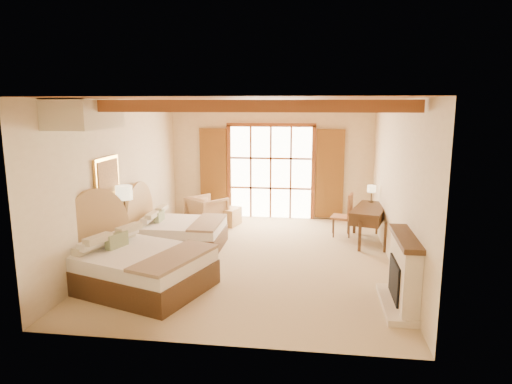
% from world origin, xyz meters
% --- Properties ---
extents(floor, '(7.00, 7.00, 0.00)m').
position_xyz_m(floor, '(0.00, 0.00, 0.00)').
color(floor, tan).
rests_on(floor, ground).
extents(wall_back, '(5.50, 0.00, 5.50)m').
position_xyz_m(wall_back, '(0.00, 3.50, 1.60)').
color(wall_back, beige).
rests_on(wall_back, ground).
extents(wall_left, '(0.00, 7.00, 7.00)m').
position_xyz_m(wall_left, '(-2.75, 0.00, 1.60)').
color(wall_left, beige).
rests_on(wall_left, ground).
extents(wall_right, '(0.00, 7.00, 7.00)m').
position_xyz_m(wall_right, '(2.75, 0.00, 1.60)').
color(wall_right, beige).
rests_on(wall_right, ground).
extents(ceiling, '(7.00, 7.00, 0.00)m').
position_xyz_m(ceiling, '(0.00, 0.00, 3.20)').
color(ceiling, '#B9713E').
rests_on(ceiling, ground).
extents(ceiling_beams, '(5.39, 4.60, 0.18)m').
position_xyz_m(ceiling_beams, '(0.00, 0.00, 3.08)').
color(ceiling_beams, brown).
rests_on(ceiling_beams, ceiling).
extents(french_doors, '(3.95, 0.08, 2.60)m').
position_xyz_m(french_doors, '(0.00, 3.44, 1.25)').
color(french_doors, white).
rests_on(french_doors, ground).
extents(fireplace, '(0.46, 1.40, 1.16)m').
position_xyz_m(fireplace, '(2.60, -2.00, 0.51)').
color(fireplace, beige).
rests_on(fireplace, ground).
extents(painting, '(0.06, 0.95, 0.75)m').
position_xyz_m(painting, '(-2.70, -0.75, 1.75)').
color(painting, '#F1B84C').
rests_on(painting, wall_left).
extents(canopy_valance, '(0.70, 1.40, 0.45)m').
position_xyz_m(canopy_valance, '(-2.40, -2.00, 2.95)').
color(canopy_valance, beige).
rests_on(canopy_valance, ceiling).
extents(bed_near, '(2.68, 2.26, 1.43)m').
position_xyz_m(bed_near, '(-1.85, -1.81, 0.43)').
color(bed_near, '#4E311D').
rests_on(bed_near, floor).
extents(bed_far, '(1.90, 1.49, 1.26)m').
position_xyz_m(bed_far, '(-1.85, 0.48, 0.38)').
color(bed_far, '#4E311D').
rests_on(bed_far, floor).
extents(nightstand, '(0.60, 0.60, 0.57)m').
position_xyz_m(nightstand, '(-2.42, -0.92, 0.28)').
color(nightstand, '#4E311D').
rests_on(nightstand, floor).
extents(floor_lamp, '(0.32, 0.32, 1.53)m').
position_xyz_m(floor_lamp, '(-2.50, -0.49, 1.30)').
color(floor_lamp, '#352718').
rests_on(floor_lamp, floor).
extents(armchair, '(1.19, 1.19, 0.78)m').
position_xyz_m(armchair, '(-1.52, 2.28, 0.39)').
color(armchair, '#A88259').
rests_on(armchair, floor).
extents(ottoman, '(0.75, 0.75, 0.45)m').
position_xyz_m(ottoman, '(-1.06, 2.50, 0.22)').
color(ottoman, '#9F794F').
rests_on(ottoman, floor).
extents(desk, '(1.04, 1.63, 0.81)m').
position_xyz_m(desk, '(2.46, 1.42, 0.44)').
color(desk, '#4E311D').
rests_on(desk, floor).
extents(desk_chair, '(0.55, 0.55, 1.03)m').
position_xyz_m(desk_chair, '(1.88, 1.86, 0.32)').
color(desk_chair, '#A16240').
rests_on(desk_chair, floor).
extents(desk_lamp, '(0.20, 0.20, 0.40)m').
position_xyz_m(desk_lamp, '(2.55, 2.01, 1.12)').
color(desk_lamp, '#352718').
rests_on(desk_lamp, desk).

